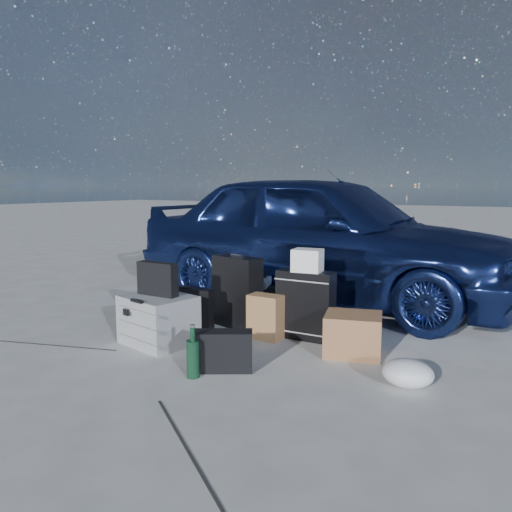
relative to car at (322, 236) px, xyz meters
The scene contains 16 objects.
ground 2.28m from the car, 89.41° to the right, with size 60.00×60.00×0.00m, color beige.
car is the anchor object (origin of this frame).
pelican_case 2.20m from the car, 102.92° to the right, with size 0.53×0.44×0.39m, color #949699.
laptop_bag 2.13m from the car, 103.52° to the right, with size 0.36×0.09×0.27m, color black.
briefcase 1.87m from the car, 106.23° to the right, with size 0.50×0.11×0.39m, color black.
suitcase_left 1.44m from the car, 98.41° to the right, with size 0.49×0.18×0.64m, color black.
suitcase_right 1.50m from the car, 71.12° to the right, with size 0.47×0.17×0.57m, color black.
white_carton 1.46m from the car, 70.58° to the right, with size 0.23×0.18×0.18m, color white.
duffel_bag 1.23m from the car, 105.32° to the right, with size 0.64×0.27×0.32m, color black.
flat_box_white 1.17m from the car, 104.32° to the right, with size 0.41×0.31×0.07m, color white.
flat_box_black 1.14m from the car, 105.10° to the right, with size 0.30×0.21×0.06m, color black.
kraft_bag 1.63m from the car, 83.05° to the right, with size 0.28×0.17×0.37m, color #9B7043.
cardboard_box 1.88m from the car, 58.37° to the right, with size 0.41×0.36×0.31m, color #975F42.
plastic_bag 2.50m from the car, 53.03° to the right, with size 0.32×0.27×0.18m, color silver.
messenger_bag 2.40m from the car, 82.49° to the right, with size 0.40×0.15×0.28m, color black.
green_bottle 2.58m from the car, 85.38° to the right, with size 0.09×0.09×0.34m, color black.
Camera 1 is at (2.17, -2.82, 1.26)m, focal length 35.00 mm.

